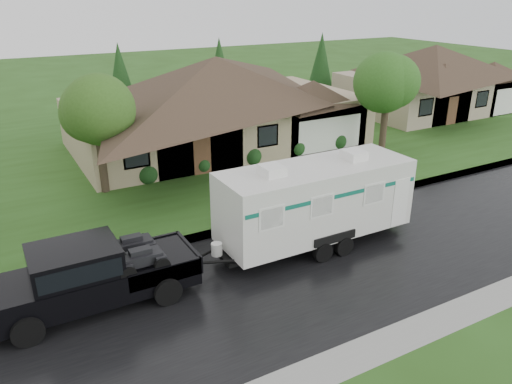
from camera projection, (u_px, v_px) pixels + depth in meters
ground at (316, 237)px, 20.90m from camera, size 140.00×140.00×0.00m
road at (346, 257)px, 19.28m from camera, size 140.00×8.00×0.01m
curb at (287, 215)px, 22.69m from camera, size 140.00×0.50×0.15m
lawn at (184, 145)px, 33.02m from camera, size 140.00×26.00×0.15m
house_main at (222, 91)px, 31.78m from camera, size 19.44×10.80×6.90m
house_neighbor at (437, 71)px, 41.27m from camera, size 15.12×9.72×6.45m
tree_left_green at (96, 112)px, 23.67m from camera, size 3.53×3.53×5.84m
tree_right_green at (388, 82)px, 29.75m from camera, size 3.77×3.77×6.25m
shrub_row at (252, 155)px, 29.08m from camera, size 13.60×1.00×1.00m
pickup_truck at (87, 274)px, 15.89m from camera, size 6.69×2.54×2.23m
travel_trailer at (315, 199)px, 19.56m from camera, size 8.25×2.90×3.70m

